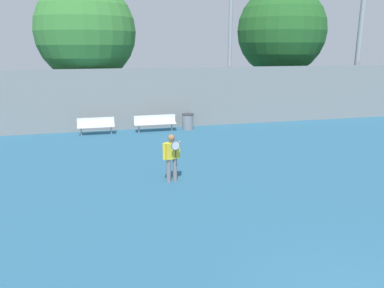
% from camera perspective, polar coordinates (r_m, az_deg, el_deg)
% --- Properties ---
extents(tennis_player, '(0.59, 0.48, 1.57)m').
position_cam_1_polar(tennis_player, '(11.90, -3.12, -1.66)').
color(tennis_player, slate).
rests_on(tennis_player, ground_plane).
extents(bench_courtside_near, '(2.12, 0.40, 0.83)m').
position_cam_1_polar(bench_courtside_near, '(19.22, -5.65, 3.42)').
color(bench_courtside_near, white).
rests_on(bench_courtside_near, ground_plane).
extents(bench_courtside_far, '(1.79, 0.40, 0.83)m').
position_cam_1_polar(bench_courtside_far, '(19.04, -14.43, 2.90)').
color(bench_courtside_far, white).
rests_on(bench_courtside_far, ground_plane).
extents(light_pole_far_right, '(0.90, 0.60, 11.85)m').
position_cam_1_polar(light_pole_far_right, '(25.31, 24.63, 18.56)').
color(light_pole_far_right, '#939399').
rests_on(light_pole_far_right, ground_plane).
extents(trash_bin, '(0.62, 0.62, 0.82)m').
position_cam_1_polar(trash_bin, '(19.63, -0.64, 3.44)').
color(trash_bin, gray).
rests_on(trash_bin, ground_plane).
extents(back_fence, '(26.63, 0.06, 3.16)m').
position_cam_1_polar(back_fence, '(20.07, -2.15, 7.05)').
color(back_fence, gray).
rests_on(back_fence, ground_plane).
extents(tree_green_tall, '(5.54, 5.54, 7.93)m').
position_cam_1_polar(tree_green_tall, '(25.24, 13.45, 16.38)').
color(tree_green_tall, brown).
rests_on(tree_green_tall, ground_plane).
extents(tree_green_broad, '(5.36, 5.36, 7.67)m').
position_cam_1_polar(tree_green_broad, '(21.72, -15.89, 16.10)').
color(tree_green_broad, brown).
rests_on(tree_green_broad, ground_plane).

